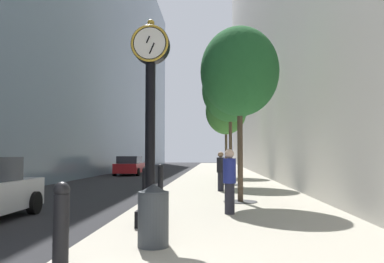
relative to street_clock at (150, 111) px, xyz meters
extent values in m
plane|color=#262628|center=(-1.00, 21.72, -2.63)|extent=(110.00, 110.00, 0.00)
cube|color=#ADA593|center=(1.95, 24.72, -2.56)|extent=(5.91, 80.00, 0.14)
cube|color=slate|center=(-12.35, 24.72, 10.75)|extent=(9.00, 80.00, 26.76)
cube|color=black|center=(0.00, 0.01, -2.31)|extent=(0.55, 0.55, 0.35)
cylinder|color=gold|center=(0.00, 0.01, -2.05)|extent=(0.38, 0.38, 0.18)
cylinder|color=black|center=(0.00, 0.01, -0.45)|extent=(0.22, 0.22, 3.01)
cylinder|color=black|center=(0.00, 0.01, 1.47)|extent=(0.84, 0.28, 0.84)
torus|color=gold|center=(0.00, -0.14, 1.47)|extent=(0.82, 0.05, 0.82)
cylinder|color=white|center=(0.00, -0.14, 1.47)|extent=(0.69, 0.01, 0.69)
cylinder|color=white|center=(0.00, 0.16, 1.47)|extent=(0.69, 0.01, 0.69)
sphere|color=gold|center=(0.00, 0.01, 1.96)|extent=(0.16, 0.16, 0.16)
cube|color=black|center=(-0.03, -0.15, 1.55)|extent=(0.09, 0.01, 0.17)
cube|color=black|center=(0.05, -0.15, 1.35)|extent=(0.13, 0.01, 0.25)
cylinder|color=black|center=(-0.72, -3.11, -1.99)|extent=(0.22, 0.22, 1.00)
sphere|color=black|center=(-0.72, -3.11, -1.43)|extent=(0.23, 0.23, 0.23)
cylinder|color=black|center=(-0.72, 3.57, -1.99)|extent=(0.22, 0.22, 1.00)
sphere|color=black|center=(-0.72, 3.57, -1.43)|extent=(0.23, 0.23, 0.23)
cylinder|color=black|center=(-0.72, 6.91, -1.99)|extent=(0.22, 0.22, 1.00)
sphere|color=black|center=(-0.72, 6.91, -1.43)|extent=(0.23, 0.23, 0.23)
cylinder|color=#333335|center=(2.25, 4.52, -2.48)|extent=(1.10, 1.10, 0.02)
cylinder|color=#4C3D2D|center=(2.25, 4.52, -0.82)|extent=(0.18, 0.18, 3.33)
ellipsoid|color=#23602D|center=(2.25, 4.52, 1.82)|extent=(2.61, 2.61, 3.00)
cylinder|color=#333335|center=(2.25, 12.05, -2.48)|extent=(1.10, 1.10, 0.02)
cylinder|color=brown|center=(2.25, 12.05, -0.57)|extent=(0.18, 0.18, 3.84)
ellipsoid|color=#2D7033|center=(2.25, 12.05, 2.47)|extent=(2.97, 2.97, 3.42)
cylinder|color=#333335|center=(2.25, 19.57, -2.48)|extent=(1.10, 1.10, 0.02)
cylinder|color=brown|center=(2.25, 19.57, -0.71)|extent=(0.18, 0.18, 3.57)
ellipsoid|color=#428438|center=(2.25, 19.57, 2.17)|extent=(2.92, 2.92, 3.35)
cylinder|color=#383D42|center=(0.37, -1.84, -2.03)|extent=(0.52, 0.52, 0.92)
cone|color=#272A2E|center=(0.37, -1.84, -1.52)|extent=(0.53, 0.53, 0.16)
cylinder|color=#23232D|center=(1.67, 8.29, -2.10)|extent=(0.28, 0.28, 0.79)
cylinder|color=black|center=(1.67, 8.29, -1.38)|extent=(0.37, 0.37, 0.64)
sphere|color=#9E7556|center=(1.67, 8.29, -0.94)|extent=(0.24, 0.24, 0.24)
cylinder|color=#23232D|center=(1.79, 1.88, -2.09)|extent=(0.31, 0.31, 0.80)
cylinder|color=navy|center=(1.79, 1.88, -1.37)|extent=(0.41, 0.41, 0.65)
sphere|color=beige|center=(1.79, 1.88, -0.92)|extent=(0.24, 0.24, 0.24)
cube|color=#AD191E|center=(-5.55, 23.73, -2.04)|extent=(1.93, 4.47, 0.75)
cube|color=#282D38|center=(-5.55, 23.51, -1.38)|extent=(1.68, 2.51, 0.61)
cylinder|color=black|center=(-6.51, 25.23, -2.31)|extent=(0.23, 0.64, 0.64)
cylinder|color=black|center=(-4.64, 25.25, -2.31)|extent=(0.23, 0.64, 0.64)
cylinder|color=black|center=(-6.46, 22.21, -2.31)|extent=(0.23, 0.64, 0.64)
cylinder|color=black|center=(-4.60, 22.24, -2.31)|extent=(0.23, 0.64, 0.64)
cylinder|color=black|center=(-3.71, 2.48, -2.31)|extent=(0.23, 0.64, 0.64)
camera|label=1|loc=(1.39, -8.47, -0.95)|focal=36.77mm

